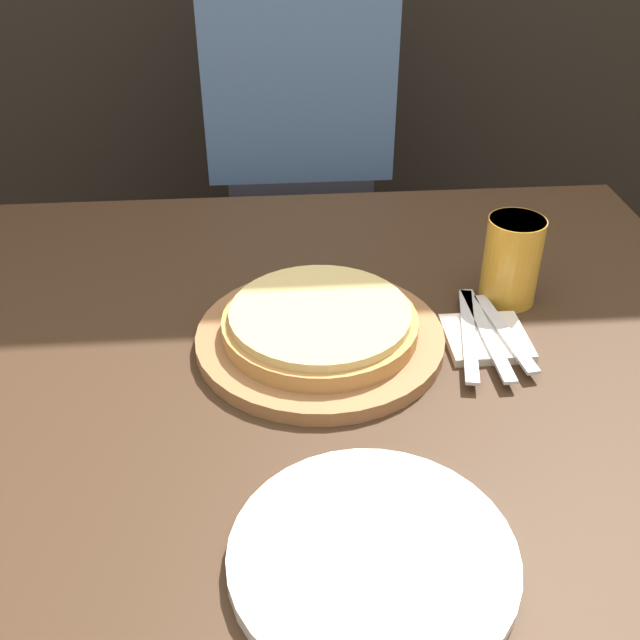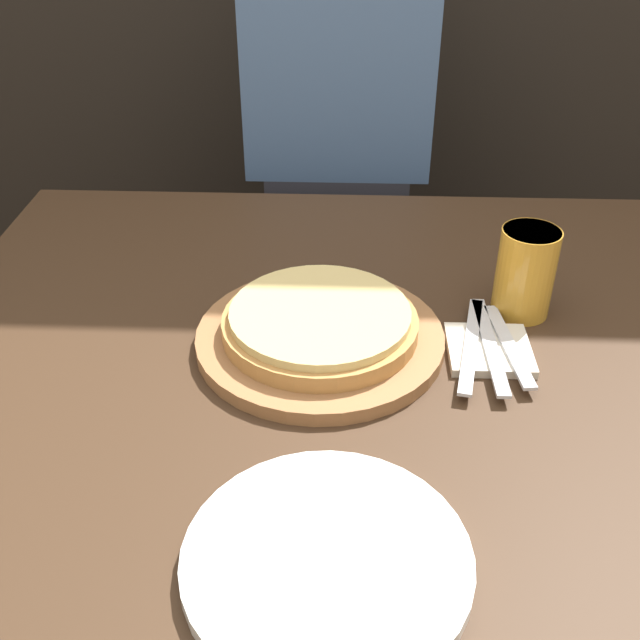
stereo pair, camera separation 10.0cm
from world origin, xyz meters
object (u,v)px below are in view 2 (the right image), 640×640
spoon (509,345)px  diner_person (337,197)px  fork (471,344)px  pizza_on_board (320,330)px  dinner_knife (490,345)px  beer_glass (526,269)px  dinner_plate (323,560)px

spoon → diner_person: size_ratio=0.14×
fork → spoon: same height
diner_person → pizza_on_board: bearing=-90.8°
fork → dinner_knife: (0.03, 0.00, 0.00)m
spoon → diner_person: 0.75m
pizza_on_board → beer_glass: (0.29, 0.09, 0.05)m
beer_glass → diner_person: bearing=114.7°
pizza_on_board → diner_person: size_ratio=0.26×
beer_glass → fork: 0.15m
pizza_on_board → beer_glass: 0.30m
beer_glass → spoon: beer_glass is taller
pizza_on_board → dinner_knife: bearing=-2.9°
beer_glass → fork: beer_glass is taller
dinner_plate → spoon: (0.23, 0.35, 0.01)m
beer_glass → fork: (-0.08, -0.11, -0.06)m
dinner_plate → fork: (0.18, 0.35, 0.01)m
pizza_on_board → spoon: pizza_on_board is taller
beer_glass → dinner_knife: size_ratio=0.59×
dinner_knife → diner_person: 0.75m
beer_glass → spoon: 0.12m
pizza_on_board → diner_person: bearing=89.2°
dinner_knife → dinner_plate: bearing=-120.6°
dinner_plate → dinner_knife: (0.21, 0.35, 0.01)m
beer_glass → fork: bearing=-128.3°
fork → beer_glass: bearing=51.7°
dinner_knife → spoon: size_ratio=1.17×
dinner_plate → spoon: dinner_plate is taller
beer_glass → dinner_plate: 0.53m
fork → diner_person: 0.74m
diner_person → dinner_plate: bearing=-89.6°
diner_person → dinner_knife: bearing=-72.9°
beer_glass → dinner_plate: (-0.27, -0.46, -0.06)m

